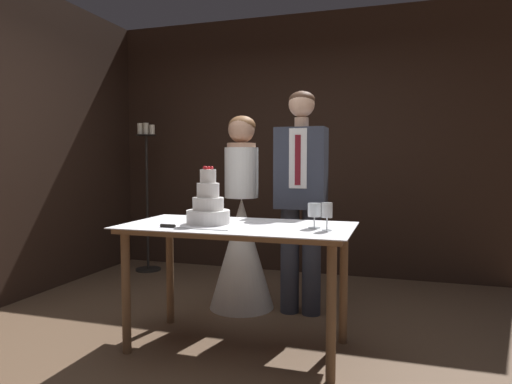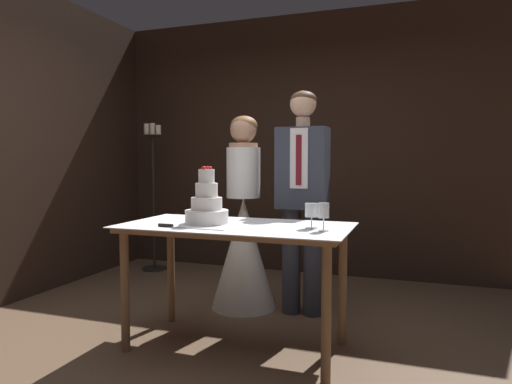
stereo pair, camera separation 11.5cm
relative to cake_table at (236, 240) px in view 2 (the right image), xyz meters
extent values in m
plane|color=brown|center=(-0.10, -0.13, -0.72)|extent=(40.00, 40.00, 0.00)
cube|color=black|center=(-0.10, 2.20, 0.69)|extent=(4.40, 0.12, 2.82)
cylinder|color=brown|center=(-0.65, -0.29, -0.33)|extent=(0.06, 0.06, 0.78)
cylinder|color=brown|center=(0.65, -0.29, -0.33)|extent=(0.06, 0.06, 0.78)
cylinder|color=brown|center=(-0.65, 0.29, -0.33)|extent=(0.06, 0.06, 0.78)
cylinder|color=brown|center=(0.65, 0.29, -0.33)|extent=(0.06, 0.06, 0.78)
cube|color=brown|center=(0.00, 0.00, 0.07)|extent=(1.43, 0.70, 0.03)
cube|color=white|center=(0.00, 0.00, 0.09)|extent=(1.49, 0.76, 0.01)
cylinder|color=white|center=(-0.20, -0.01, 0.14)|extent=(0.29, 0.29, 0.09)
cylinder|color=white|center=(-0.20, -0.01, 0.23)|extent=(0.21, 0.21, 0.08)
cylinder|color=white|center=(-0.20, -0.01, 0.32)|extent=(0.15, 0.15, 0.10)
cylinder|color=white|center=(-0.20, -0.01, 0.41)|extent=(0.11, 0.11, 0.09)
sphere|color=red|center=(-0.18, 0.00, 0.47)|extent=(0.02, 0.02, 0.02)
sphere|color=red|center=(-0.21, 0.01, 0.47)|extent=(0.02, 0.02, 0.02)
sphere|color=red|center=(-0.23, 0.00, 0.47)|extent=(0.02, 0.02, 0.02)
sphere|color=red|center=(-0.20, -0.04, 0.47)|extent=(0.02, 0.02, 0.02)
cube|color=silver|center=(-0.15, -0.25, 0.10)|extent=(0.36, 0.03, 0.00)
cylinder|color=black|center=(-0.37, -0.25, 0.11)|extent=(0.10, 0.03, 0.02)
cylinder|color=silver|center=(0.50, 0.01, 0.10)|extent=(0.08, 0.08, 0.00)
cylinder|color=silver|center=(0.50, 0.01, 0.14)|extent=(0.01, 0.01, 0.07)
cylinder|color=silver|center=(0.50, 0.01, 0.21)|extent=(0.08, 0.08, 0.08)
cylinder|color=maroon|center=(0.50, 0.01, 0.18)|extent=(0.07, 0.07, 0.03)
cylinder|color=silver|center=(0.59, -0.07, 0.10)|extent=(0.06, 0.06, 0.00)
cylinder|color=silver|center=(0.59, -0.07, 0.14)|extent=(0.01, 0.01, 0.07)
cylinder|color=silver|center=(0.59, -0.07, 0.22)|extent=(0.06, 0.06, 0.09)
cone|color=white|center=(-0.25, 0.80, -0.26)|extent=(0.54, 0.54, 0.93)
cylinder|color=white|center=(-0.25, 0.80, 0.41)|extent=(0.28, 0.28, 0.42)
cylinder|color=tan|center=(-0.25, 0.80, 0.64)|extent=(0.24, 0.24, 0.04)
sphere|color=tan|center=(-0.25, 0.80, 0.77)|extent=(0.22, 0.22, 0.22)
ellipsoid|color=brown|center=(-0.25, 0.81, 0.80)|extent=(0.22, 0.22, 0.16)
cylinder|color=#333847|center=(0.16, 0.80, -0.29)|extent=(0.15, 0.15, 0.86)
cylinder|color=#333847|center=(0.34, 0.80, -0.29)|extent=(0.15, 0.15, 0.86)
cube|color=#333847|center=(0.25, 0.80, 0.45)|extent=(0.40, 0.24, 0.64)
cube|color=white|center=(0.25, 0.67, 0.53)|extent=(0.14, 0.01, 0.46)
cube|color=maroon|center=(0.25, 0.67, 0.52)|extent=(0.04, 0.01, 0.38)
cylinder|color=#DBAD8E|center=(0.25, 0.80, 0.82)|extent=(0.11, 0.11, 0.08)
sphere|color=#DBAD8E|center=(0.25, 0.80, 0.96)|extent=(0.21, 0.21, 0.21)
ellipsoid|color=#472D1E|center=(0.25, 0.81, 0.99)|extent=(0.21, 0.21, 0.13)
cylinder|color=black|center=(-1.69, 1.71, -0.71)|extent=(0.28, 0.28, 0.02)
cylinder|color=black|center=(-1.69, 1.71, 0.05)|extent=(0.03, 0.03, 1.49)
cylinder|color=black|center=(-1.69, 1.71, 0.80)|extent=(0.22, 0.22, 0.01)
cylinder|color=silver|center=(-1.76, 1.71, 0.87)|extent=(0.06, 0.06, 0.13)
cylinder|color=silver|center=(-1.69, 1.71, 0.87)|extent=(0.06, 0.06, 0.13)
cylinder|color=silver|center=(-1.61, 1.71, 0.86)|extent=(0.06, 0.06, 0.11)
camera|label=1|loc=(1.00, -2.77, 0.51)|focal=32.00mm
camera|label=2|loc=(1.10, -2.73, 0.51)|focal=32.00mm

